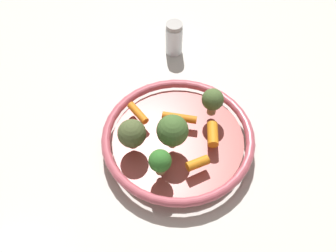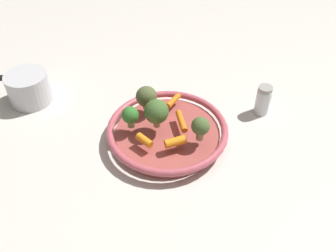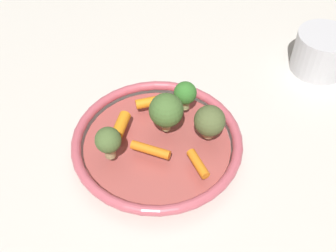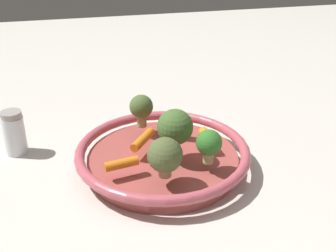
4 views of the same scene
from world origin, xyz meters
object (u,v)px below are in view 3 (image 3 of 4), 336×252
Objects in this scene: baby_carrot_back at (198,164)px; broccoli_floret_edge at (166,111)px; broccoli_floret_large at (210,121)px; broccoli_floret_mid at (185,94)px; serving_bowl at (157,144)px; broccoli_floret_small at (108,141)px; baby_carrot_right at (121,125)px; saucepan at (322,51)px; baby_carrot_left at (151,150)px; baby_carrot_near_rim at (146,103)px.

baby_carrot_back is 0.71× the size of broccoli_floret_edge.
broccoli_floret_large reaches higher than broccoli_floret_mid.
serving_bowl is 5.58× the size of baby_carrot_back.
baby_carrot_back is at bearing -121.27° from broccoli_floret_large.
broccoli_floret_large reaches higher than broccoli_floret_small.
baby_carrot_right is (-0.05, 0.03, 0.03)m from serving_bowl.
baby_carrot_right is at bearing -165.87° from saucepan.
broccoli_floret_edge is at bearing 19.16° from broccoli_floret_small.
broccoli_floret_large reaches higher than baby_carrot_back.
broccoli_floret_edge is 0.11m from broccoli_floret_small.
broccoli_floret_large is at bearing -19.48° from baby_carrot_right.
broccoli_floret_small is (-0.08, -0.02, 0.06)m from serving_bowl.
baby_carrot_right is 0.07m from broccoli_floret_small.
broccoli_floret_mid is at bearing 43.37° from broccoli_floret_edge.
broccoli_floret_large is at bearing -26.00° from broccoli_floret_edge.
baby_carrot_left is 0.07m from broccoli_floret_small.
baby_carrot_back is 0.87× the size of broccoli_floret_small.
baby_carrot_near_rim is at bearing 91.53° from serving_bowl.
baby_carrot_left is at bearing -59.65° from baby_carrot_right.
serving_bowl is 0.10m from broccoli_floret_small.
baby_carrot_back is at bearing -34.15° from baby_carrot_left.
broccoli_floret_large is (0.09, -0.02, 0.05)m from serving_bowl.
baby_carrot_right reaches higher than baby_carrot_back.
baby_carrot_right is 0.80× the size of broccoli_floret_small.
broccoli_floret_mid is at bearing 46.91° from baby_carrot_left.
saucepan reaches higher than baby_carrot_near_rim.
baby_carrot_near_rim is at bearing 81.68° from baby_carrot_left.
baby_carrot_right is 0.45m from saucepan.
broccoli_floret_large is (0.10, 0.01, 0.03)m from baby_carrot_left.
baby_carrot_left is 0.39× the size of saucepan.
baby_carrot_right reaches higher than serving_bowl.
baby_carrot_left is 0.07m from broccoli_floret_edge.
broccoli_floret_small is 0.17m from broccoli_floret_mid.
baby_carrot_near_rim is (-0.00, 0.08, 0.03)m from serving_bowl.
serving_bowl is at bearing -142.03° from broccoli_floret_edge.
baby_carrot_left is 1.21× the size of broccoli_floret_mid.
baby_carrot_right reaches higher than baby_carrot_left.
baby_carrot_right is at bearing 133.71° from baby_carrot_back.
baby_carrot_right is 0.15m from broccoli_floret_large.
broccoli_floret_large is 0.33m from saucepan.
baby_carrot_right reaches higher than baby_carrot_near_rim.
broccoli_floret_large is 0.17m from broccoli_floret_small.
broccoli_floret_edge is (0.04, 0.05, 0.04)m from baby_carrot_left.
baby_carrot_back is at bearing -72.22° from broccoli_floret_edge.
broccoli_floret_edge is (0.02, -0.06, 0.03)m from baby_carrot_near_rim.
baby_carrot_left is at bearing -129.45° from broccoli_floret_edge.
broccoli_floret_edge is at bearing -13.32° from baby_carrot_right.
broccoli_floret_mid is at bearing -164.88° from saucepan.
broccoli_floret_edge reaches higher than baby_carrot_near_rim.
baby_carrot_near_rim is 0.07m from broccoli_floret_edge.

